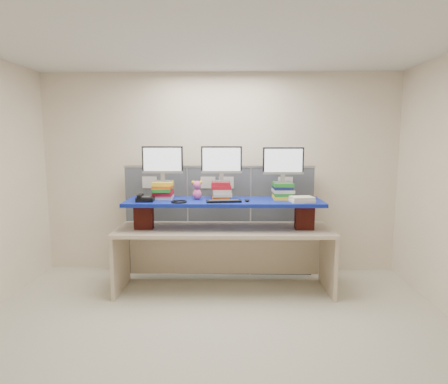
{
  "coord_description": "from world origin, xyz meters",
  "views": [
    {
      "loc": [
        0.2,
        -3.3,
        1.87
      ],
      "look_at": [
        0.08,
        1.19,
        1.25
      ],
      "focal_mm": 30.0,
      "sensor_mm": 36.0,
      "label": 1
    }
  ],
  "objects_px": {
    "keyboard": "(224,201)",
    "desk_phone": "(145,199)",
    "monitor_left": "(163,162)",
    "monitor_center": "(222,162)",
    "monitor_right": "(283,163)",
    "desk": "(224,241)",
    "blue_board": "(224,202)"
  },
  "relations": [
    {
      "from": "keyboard",
      "to": "desk_phone",
      "type": "distance_m",
      "value": 0.94
    },
    {
      "from": "monitor_right",
      "to": "desk_phone",
      "type": "distance_m",
      "value": 1.74
    },
    {
      "from": "monitor_left",
      "to": "desk_phone",
      "type": "distance_m",
      "value": 0.52
    },
    {
      "from": "desk",
      "to": "desk_phone",
      "type": "relative_size",
      "value": 12.49
    },
    {
      "from": "desk",
      "to": "keyboard",
      "type": "distance_m",
      "value": 0.54
    },
    {
      "from": "desk",
      "to": "blue_board",
      "type": "bearing_deg",
      "value": 89.03
    },
    {
      "from": "desk",
      "to": "desk_phone",
      "type": "height_order",
      "value": "desk_phone"
    },
    {
      "from": "desk",
      "to": "blue_board",
      "type": "distance_m",
      "value": 0.49
    },
    {
      "from": "desk_phone",
      "to": "desk",
      "type": "bearing_deg",
      "value": 3.98
    },
    {
      "from": "monitor_center",
      "to": "monitor_right",
      "type": "xyz_separation_m",
      "value": [
        0.76,
        0.01,
        -0.01
      ]
    },
    {
      "from": "desk",
      "to": "blue_board",
      "type": "relative_size",
      "value": 1.11
    },
    {
      "from": "keyboard",
      "to": "desk_phone",
      "type": "height_order",
      "value": "desk_phone"
    },
    {
      "from": "monitor_left",
      "to": "monitor_right",
      "type": "distance_m",
      "value": 1.49
    },
    {
      "from": "desk",
      "to": "monitor_center",
      "type": "distance_m",
      "value": 0.98
    },
    {
      "from": "monitor_right",
      "to": "desk_phone",
      "type": "relative_size",
      "value": 2.38
    },
    {
      "from": "desk_phone",
      "to": "monitor_right",
      "type": "bearing_deg",
      "value": 5.39
    },
    {
      "from": "monitor_left",
      "to": "monitor_center",
      "type": "xyz_separation_m",
      "value": [
        0.73,
        0.01,
        0.0
      ]
    },
    {
      "from": "keyboard",
      "to": "desk_phone",
      "type": "bearing_deg",
      "value": 170.09
    },
    {
      "from": "monitor_left",
      "to": "keyboard",
      "type": "distance_m",
      "value": 0.92
    },
    {
      "from": "keyboard",
      "to": "monitor_right",
      "type": "bearing_deg",
      "value": 13.29
    },
    {
      "from": "monitor_center",
      "to": "desk_phone",
      "type": "height_order",
      "value": "monitor_center"
    },
    {
      "from": "blue_board",
      "to": "keyboard",
      "type": "xyz_separation_m",
      "value": [
        0.0,
        -0.15,
        0.03
      ]
    },
    {
      "from": "monitor_right",
      "to": "keyboard",
      "type": "xyz_separation_m",
      "value": [
        -0.72,
        -0.28,
        -0.44
      ]
    },
    {
      "from": "monitor_center",
      "to": "keyboard",
      "type": "distance_m",
      "value": 0.52
    },
    {
      "from": "desk",
      "to": "monitor_right",
      "type": "distance_m",
      "value": 1.21
    },
    {
      "from": "monitor_left",
      "to": "desk_phone",
      "type": "relative_size",
      "value": 2.38
    },
    {
      "from": "monitor_center",
      "to": "monitor_right",
      "type": "height_order",
      "value": "monitor_center"
    },
    {
      "from": "desk",
      "to": "monitor_left",
      "type": "xyz_separation_m",
      "value": [
        -0.76,
        0.11,
        0.97
      ]
    },
    {
      "from": "blue_board",
      "to": "desk_phone",
      "type": "distance_m",
      "value": 0.95
    },
    {
      "from": "blue_board",
      "to": "monitor_right",
      "type": "relative_size",
      "value": 4.74
    },
    {
      "from": "monitor_center",
      "to": "monitor_right",
      "type": "bearing_deg",
      "value": 0.0
    },
    {
      "from": "desk",
      "to": "monitor_left",
      "type": "bearing_deg",
      "value": 171.13
    }
  ]
}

